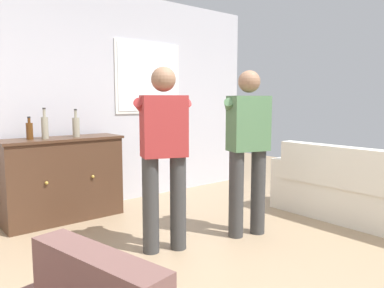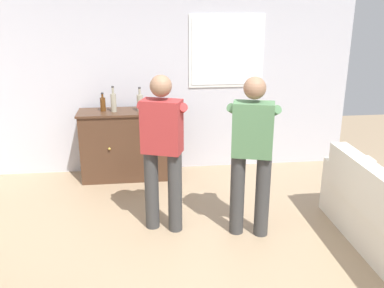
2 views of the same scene
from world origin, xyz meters
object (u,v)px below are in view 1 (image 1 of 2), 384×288
Objects in this scene: bottle_wine_green at (45,127)px; person_standing_right at (247,145)px; sideboard_cabinet at (63,179)px; person_standing_left at (164,150)px; couch at (369,197)px; bottle_spirits_clear at (30,130)px; bottle_liquor_amber at (76,127)px.

person_standing_right is at bearing -48.53° from bottle_wine_green.
person_standing_left reaches higher than sideboard_cabinet.
person_standing_right reaches higher than couch.
sideboard_cabinet is 0.64m from bottle_wine_green.
bottle_spirits_clear is at bearing 133.20° from person_standing_right.
couch is 2.37m from person_standing_left.
person_standing_left is at bearing 156.99° from couch.
person_standing_right is at bearing -52.83° from sideboard_cabinet.
person_standing_right is (0.89, -0.21, 0.00)m from person_standing_left.
couch is 1.39× the size of person_standing_left.
sideboard_cabinet is at bearing 136.48° from couch.
bottle_spirits_clear is 1.67m from person_standing_left.
person_standing_right is (-1.22, 0.69, 0.61)m from couch.
sideboard_cabinet is 0.67m from bottle_spirits_clear.
couch is at bearing -40.32° from bottle_spirits_clear.
bottle_wine_green reaches higher than couch.
sideboard_cabinet is at bearing 8.49° from bottle_wine_green.
bottle_spirits_clear is 0.15× the size of person_standing_left.
bottle_liquor_amber is 0.19× the size of person_standing_left.
bottle_wine_green is at bearing -171.51° from sideboard_cabinet.
bottle_spirits_clear is 2.35m from person_standing_right.
bottle_liquor_amber is at bearing -15.93° from sideboard_cabinet.
bottle_wine_green is (-2.68, 2.34, 0.76)m from couch.
person_standing_right reaches higher than bottle_liquor_amber.
person_standing_left is (0.23, -1.43, -0.15)m from bottle_liquor_amber.
bottle_liquor_amber is 1.30× the size of bottle_spirits_clear.
bottle_wine_green is at bearing 131.47° from person_standing_right.
bottle_spirits_clear reaches higher than sideboard_cabinet.
couch is at bearing -41.12° from bottle_wine_green.
person_standing_right reaches higher than sideboard_cabinet.
bottle_liquor_amber is (0.16, -0.05, 0.60)m from sideboard_cabinet.
bottle_wine_green is 2.21m from person_standing_right.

